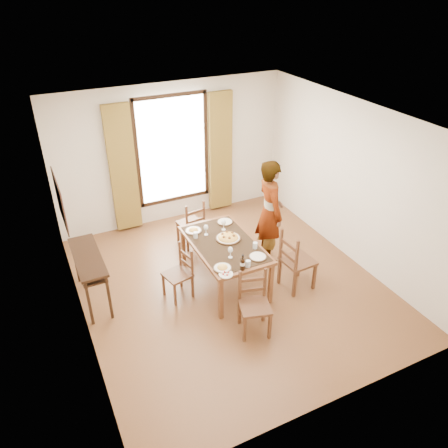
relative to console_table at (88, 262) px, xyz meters
name	(u,v)px	position (x,y,z in m)	size (l,w,h in m)	color
ground	(230,284)	(2.03, -0.60, -0.68)	(5.00, 5.00, 0.00)	#54371A
room_shell	(226,196)	(2.03, -0.47, 0.86)	(4.60, 5.10, 2.74)	beige
console_table	(88,262)	(0.00, 0.00, 0.00)	(0.38, 1.20, 0.80)	black
dining_table	(224,247)	(1.98, -0.50, 0.00)	(0.95, 1.59, 0.76)	brown
chair_west	(179,274)	(1.22, -0.49, -0.29)	(0.45, 0.45, 0.85)	#5B2C1E
chair_north	(192,225)	(1.93, 0.75, -0.26)	(0.46, 0.46, 0.92)	#5B2C1E
chair_south	(254,305)	(1.88, -1.64, -0.25)	(0.51, 0.51, 0.92)	#5B2C1E
chair_east	(296,262)	(2.93, -1.09, -0.21)	(0.49, 0.49, 1.03)	#5B2C1E
man	(270,212)	(2.96, -0.21, 0.23)	(0.52, 0.72, 1.83)	gray
plate_sw	(222,267)	(1.67, -1.09, 0.10)	(0.27, 0.27, 0.05)	silver
plate_se	(258,256)	(2.25, -1.06, 0.10)	(0.27, 0.27, 0.05)	silver
plate_nw	(193,230)	(1.68, 0.03, 0.10)	(0.27, 0.27, 0.05)	silver
plate_ne	(225,221)	(2.26, 0.06, 0.10)	(0.27, 0.27, 0.05)	silver
pasta_platter	(228,236)	(2.08, -0.43, 0.12)	(0.40, 0.40, 0.10)	orange
caprese_plate	(226,274)	(1.65, -1.24, 0.09)	(0.20, 0.20, 0.04)	silver
wine_glass_a	(230,252)	(1.89, -0.89, 0.16)	(0.08, 0.08, 0.18)	white
wine_glass_b	(224,225)	(2.14, -0.15, 0.16)	(0.08, 0.08, 0.18)	white
wine_glass_c	(206,230)	(1.82, -0.16, 0.16)	(0.08, 0.08, 0.18)	white
tumbler_a	(255,245)	(2.33, -0.84, 0.12)	(0.07, 0.07, 0.10)	silver
tumbler_b	(196,235)	(1.64, -0.17, 0.12)	(0.07, 0.07, 0.10)	silver
tumbler_c	(248,264)	(2.02, -1.20, 0.12)	(0.07, 0.07, 0.10)	silver
wine_bottle	(243,262)	(1.91, -1.23, 0.20)	(0.07, 0.07, 0.25)	black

